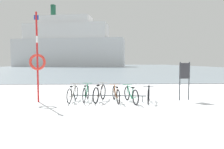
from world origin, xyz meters
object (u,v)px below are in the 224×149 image
object	(u,v)px
bicycle_2	(100,93)
ferry_ship	(69,46)
bicycle_3	(116,94)
rescue_post	(37,60)
bicycle_1	(86,93)
bicycle_4	(131,95)
info_sign	(185,75)
bicycle_5	(149,94)
bicycle_0	(73,94)

from	to	relation	value
bicycle_2	ferry_ship	distance (m)	70.62
bicycle_3	rescue_post	bearing A→B (deg)	178.53
bicycle_1	bicycle_4	xyz separation A→B (m)	(2.09, -0.47, -0.01)
bicycle_1	ferry_ship	bearing A→B (deg)	101.46
bicycle_4	ferry_ship	distance (m)	71.25
bicycle_1	info_sign	bearing A→B (deg)	-0.45
bicycle_4	info_sign	world-z (taller)	info_sign
bicycle_3	bicycle_4	size ratio (longest dim) A/B	1.00
bicycle_1	bicycle_5	size ratio (longest dim) A/B	1.06
bicycle_1	info_sign	distance (m)	4.80
bicycle_0	ferry_ship	xyz separation A→B (m)	(-13.28, 68.62, 7.88)
bicycle_5	ferry_ship	size ratio (longest dim) A/B	0.04
bicycle_2	bicycle_3	distance (m)	0.77
info_sign	ferry_ship	distance (m)	71.38
bicycle_4	ferry_ship	xyz separation A→B (m)	(-15.98, 68.98, 7.89)
bicycle_3	ferry_ship	world-z (taller)	ferry_ship
bicycle_5	info_sign	world-z (taller)	info_sign
bicycle_1	bicycle_4	distance (m)	2.14
bicycle_1	ferry_ship	size ratio (longest dim) A/B	0.04
bicycle_3	info_sign	world-z (taller)	info_sign
bicycle_1	bicycle_2	distance (m)	0.67
bicycle_0	bicycle_3	bearing A→B (deg)	-5.40
bicycle_1	bicycle_5	distance (m)	2.94
bicycle_3	bicycle_5	bearing A→B (deg)	-3.18
bicycle_2	bicycle_3	xyz separation A→B (m)	(0.76, -0.15, -0.03)
bicycle_0	ferry_ship	distance (m)	70.33
bicycle_5	ferry_ship	xyz separation A→B (m)	(-16.81, 68.89, 7.89)
bicycle_5	info_sign	bearing A→B (deg)	10.54
bicycle_1	info_sign	size ratio (longest dim) A/B	0.92
bicycle_2	bicycle_4	bearing A→B (deg)	-12.79
bicycle_1	bicycle_3	bearing A→B (deg)	-11.60
bicycle_5	bicycle_0	bearing A→B (deg)	175.54
info_sign	bicycle_0	bearing A→B (deg)	-179.34
info_sign	rescue_post	world-z (taller)	rescue_post
bicycle_2	bicycle_0	bearing A→B (deg)	178.08
bicycle_2	bicycle_4	world-z (taller)	bicycle_2
bicycle_5	rescue_post	bearing A→B (deg)	178.03
bicycle_3	bicycle_5	xyz separation A→B (m)	(1.51, -0.08, -0.00)
bicycle_4	rescue_post	world-z (taller)	rescue_post
bicycle_0	ferry_ship	size ratio (longest dim) A/B	0.04
bicycle_0	rescue_post	world-z (taller)	rescue_post
bicycle_5	rescue_post	xyz separation A→B (m)	(-5.10, 0.18, 1.60)
bicycle_0	bicycle_2	xyz separation A→B (m)	(1.26, -0.04, 0.02)
bicycle_3	bicycle_5	size ratio (longest dim) A/B	1.06
info_sign	ferry_ship	xyz separation A→B (m)	(-18.62, 68.56, 7.00)
rescue_post	bicycle_5	bearing A→B (deg)	-1.97
bicycle_5	info_sign	distance (m)	2.04
info_sign	bicycle_1	bearing A→B (deg)	179.55
bicycle_2	rescue_post	bearing A→B (deg)	-178.85
bicycle_4	info_sign	size ratio (longest dim) A/B	0.93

